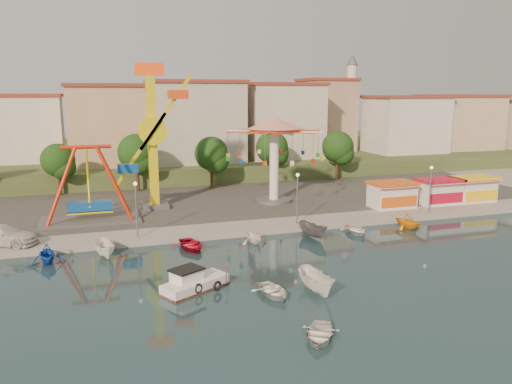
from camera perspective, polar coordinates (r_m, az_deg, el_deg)
name	(u,v)px	position (r m, az deg, el deg)	size (l,w,h in m)	color
ground	(264,283)	(37.43, 0.92, -10.41)	(200.00, 200.00, 0.00)	#122932
quay_deck	(159,165)	(96.52, -11.06, 3.01)	(200.00, 100.00, 0.60)	#9E998E
asphalt_pad	(190,197)	(65.26, -7.61, -0.52)	(90.00, 28.00, 0.01)	#4C4944
hill_terrace	(155,156)	(101.29, -11.43, 4.06)	(200.00, 60.00, 3.00)	#384C26
pirate_ship_ride	(89,186)	(54.43, -18.59, 0.70)	(10.00, 5.00, 8.00)	#59595E
kamikaze_tower	(155,140)	(58.14, -11.44, 5.81)	(6.15, 3.10, 16.50)	#59595E
wave_swinger	(274,140)	(60.37, 2.10, 5.92)	(11.60, 11.60, 10.40)	#59595E
booth_left	(392,194)	(60.37, 15.28, -0.27)	(5.40, 3.78, 3.08)	white
booth_mid	(438,191)	(64.09, 20.12, 0.09)	(5.40, 3.78, 3.08)	white
booth_right	(473,189)	(67.31, 23.53, 0.35)	(5.40, 3.78, 3.08)	white
lamp_post_1	(137,211)	(47.25, -13.50, -2.17)	(0.14, 0.14, 5.00)	#59595E
lamp_post_2	(297,200)	(50.92, 4.73, -0.93)	(0.14, 0.14, 5.00)	#59595E
lamp_post_3	(430,191)	(58.87, 19.27, 0.14)	(0.14, 0.14, 5.00)	#59595E
tree_1	(58,160)	(69.84, -21.71, 3.38)	(4.35, 4.35, 6.80)	#382314
tree_2	(137,152)	(69.37, -13.49, 4.42)	(5.02, 5.02, 7.85)	#382314
tree_3	(211,154)	(69.47, -5.12, 4.39)	(4.68, 4.68, 7.32)	#382314
tree_4	(272,148)	(75.10, 1.85, 5.09)	(4.86, 4.86, 7.60)	#382314
tree_5	(338,147)	(77.42, 9.32, 5.11)	(4.83, 4.83, 7.54)	#382314
building_1	(26,136)	(85.14, -24.79, 5.86)	(12.33, 9.01, 8.63)	silver
building_2	(114,125)	(85.08, -15.95, 7.34)	(11.95, 9.28, 11.23)	tan
building_3	(201,131)	(83.66, -6.29, 6.94)	(12.59, 10.50, 9.20)	beige
building_4	(271,128)	(90.56, 1.71, 7.34)	(10.75, 9.23, 9.24)	beige
building_5	(342,122)	(94.12, 9.82, 7.93)	(12.77, 10.96, 11.21)	tan
building_6	(402,118)	(98.81, 16.39, 8.13)	(8.23, 8.98, 12.36)	silver
building_7	(438,125)	(109.87, 20.06, 7.24)	(11.59, 10.93, 8.76)	beige
minaret	(351,100)	(98.93, 10.80, 10.34)	(2.80, 2.80, 18.00)	silver
cabin_motorboat	(194,283)	(36.45, -7.15, -10.33)	(5.26, 4.04, 1.75)	white
rowboat_a	(273,291)	(35.23, 1.98, -11.24)	(2.37, 3.32, 0.69)	white
rowboat_b	(319,334)	(29.76, 7.25, -15.78)	(2.32, 3.25, 0.67)	silver
skiff	(317,282)	(35.68, 6.93, -10.19)	(1.61, 4.27, 1.65)	white
van	(3,235)	(49.49, -26.97, -4.43)	(2.46, 6.05, 1.76)	silver
moored_boat_1	(47,253)	(44.85, -22.79, -6.49)	(2.69, 3.12, 1.64)	#1444B4
moored_boat_2	(105,249)	(44.66, -16.87, -6.26)	(1.46, 3.87, 1.50)	white
moored_boat_3	(191,245)	(45.42, -7.44, -6.02)	(2.78, 3.90, 0.81)	#B30E26
moored_boat_4	(254,236)	(46.69, -0.27, -5.02)	(2.39, 2.76, 1.46)	white
moored_boat_5	(313,230)	(48.79, 6.55, -4.36)	(1.45, 3.84, 1.48)	#545459
moored_boat_6	(356,230)	(50.96, 11.37, -4.27)	(2.50, 3.50, 0.73)	silver
moored_boat_7	(408,221)	(53.96, 16.95, -3.17)	(2.71, 3.14, 1.65)	#FCA016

